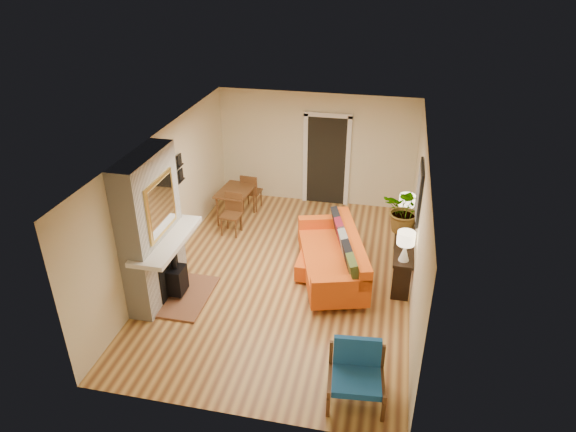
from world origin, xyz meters
name	(u,v)px	position (x,y,z in m)	size (l,w,h in m)	color
room_shell	(339,164)	(0.60, 2.63, 1.24)	(6.50, 6.50, 6.50)	tan
fireplace	(154,232)	(-2.00, -1.00, 1.24)	(1.09, 1.68, 2.60)	white
sofa	(336,257)	(0.89, 0.22, 0.40)	(1.61, 2.50, 0.91)	silver
ottoman	(318,266)	(0.57, 0.13, 0.21)	(0.74, 0.74, 0.37)	silver
blue_chair	(357,370)	(1.53, -2.54, 0.42)	(0.82, 0.81, 0.79)	brown
dining_table	(239,196)	(-1.48, 1.93, 0.58)	(0.78, 1.65, 0.88)	brown
console_table	(403,246)	(2.07, 0.55, 0.58)	(0.34, 1.85, 0.72)	black
lamp_near	(406,243)	(2.07, -0.16, 1.06)	(0.30, 0.30, 0.54)	white
lamp_far	(407,205)	(2.07, 1.29, 1.06)	(0.30, 0.30, 0.54)	white
houseplant	(406,210)	(2.06, 0.86, 1.17)	(0.79, 0.69, 0.88)	#1E5919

